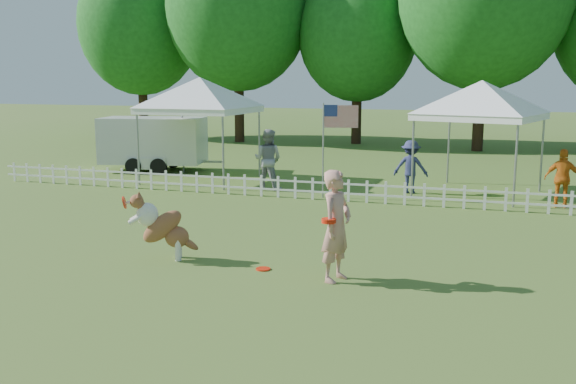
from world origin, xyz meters
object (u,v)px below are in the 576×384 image
(spectator_c, at_px, (563,178))
(canopy_tent_right, at_px, (479,139))
(frisbee_on_turf, at_px, (263,269))
(canopy_tent_left, at_px, (201,131))
(handler, at_px, (336,226))
(flag_pole, at_px, (323,151))
(dog, at_px, (163,227))
(cargo_trailer, at_px, (154,144))
(spectator_b, at_px, (411,167))
(spectator_a, at_px, (268,159))

(spectator_c, bearing_deg, canopy_tent_right, -28.23)
(frisbee_on_turf, distance_m, canopy_tent_left, 10.33)
(handler, relative_size, flag_pole, 0.70)
(frisbee_on_turf, bearing_deg, flag_pole, 96.98)
(dog, distance_m, cargo_trailer, 11.76)
(canopy_tent_right, xyz_separation_m, spectator_b, (-1.84, -0.48, -0.81))
(flag_pole, distance_m, spectator_b, 2.72)
(dog, xyz_separation_m, spectator_b, (3.28, 8.40, 0.15))
(cargo_trailer, bearing_deg, frisbee_on_turf, -64.05)
(flag_pole, relative_size, spectator_a, 1.45)
(frisbee_on_turf, relative_size, flag_pole, 0.10)
(dog, distance_m, canopy_tent_right, 10.30)
(dog, height_order, canopy_tent_left, canopy_tent_left)
(spectator_b, bearing_deg, spectator_a, 10.93)
(dog, bearing_deg, canopy_tent_left, 87.96)
(spectator_c, bearing_deg, spectator_a, 3.21)
(handler, height_order, canopy_tent_right, canopy_tent_right)
(canopy_tent_right, bearing_deg, frisbee_on_turf, -94.04)
(frisbee_on_turf, distance_m, canopy_tent_right, 9.59)
(canopy_tent_left, distance_m, spectator_a, 2.89)
(spectator_a, bearing_deg, spectator_b, -165.82)
(frisbee_on_turf, relative_size, spectator_c, 0.17)
(canopy_tent_right, distance_m, cargo_trailer, 11.26)
(dog, relative_size, frisbee_on_turf, 4.89)
(handler, relative_size, canopy_tent_right, 0.58)
(handler, bearing_deg, dog, 101.64)
(dog, distance_m, flag_pole, 7.00)
(spectator_a, xyz_separation_m, spectator_b, (4.11, 0.72, -0.14))
(canopy_tent_left, bearing_deg, cargo_trailer, 151.43)
(canopy_tent_right, height_order, flag_pole, canopy_tent_right)
(canopy_tent_right, distance_m, spectator_b, 2.06)
(frisbee_on_turf, distance_m, cargo_trailer, 12.92)
(handler, distance_m, cargo_trailer, 13.88)
(frisbee_on_turf, relative_size, cargo_trailer, 0.06)
(handler, distance_m, canopy_tent_right, 9.29)
(handler, relative_size, canopy_tent_left, 0.56)
(dog, bearing_deg, spectator_c, 22.09)
(canopy_tent_left, bearing_deg, dog, -67.55)
(canopy_tent_left, xyz_separation_m, spectator_c, (10.72, -1.11, -0.87))
(canopy_tent_left, relative_size, spectator_a, 1.80)
(handler, height_order, spectator_b, handler)
(frisbee_on_turf, bearing_deg, cargo_trailer, 128.36)
(canopy_tent_right, distance_m, flag_pole, 4.51)
(flag_pole, relative_size, spectator_c, 1.73)
(spectator_c, bearing_deg, spectator_b, -8.21)
(flag_pole, bearing_deg, spectator_c, -6.83)
(spectator_a, bearing_deg, canopy_tent_left, -15.42)
(cargo_trailer, height_order, flag_pole, flag_pole)
(flag_pole, bearing_deg, frisbee_on_turf, -95.68)
(spectator_b, bearing_deg, flag_pole, 35.70)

